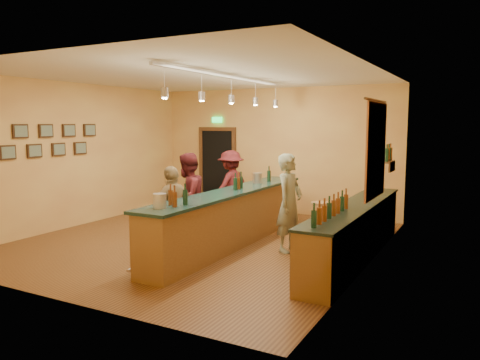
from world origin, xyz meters
The scene contains 18 objects.
floor centered at (0.00, 0.00, 0.00)m, with size 7.00×7.00×0.00m, color #4F2A16.
ceiling centered at (0.00, 0.00, 3.20)m, with size 6.50×7.00×0.02m, color silver.
wall_back centered at (0.00, 3.50, 1.60)m, with size 6.50×0.02×3.20m, color #C7834A.
wall_front centered at (0.00, -3.50, 1.60)m, with size 6.50×0.02×3.20m, color #C7834A.
wall_left centered at (-3.25, 0.00, 1.60)m, with size 0.02×7.00×3.20m, color #C7834A.
wall_right centered at (3.25, 0.00, 1.60)m, with size 0.02×7.00×3.20m, color #C7834A.
doorway centered at (-1.70, 3.47, 1.13)m, with size 1.15×0.09×2.48m.
tapestry centered at (3.23, 0.40, 1.85)m, with size 0.03×1.40×1.60m, color #A52A21.
bottle_shelf centered at (3.17, 1.90, 1.67)m, with size 0.17×0.55×0.54m.
picture_grid centered at (-3.21, -0.75, 1.95)m, with size 0.06×2.20×0.70m, color #382111, non-canonical shape.
back_counter centered at (2.97, 0.18, 0.49)m, with size 0.60×4.55×1.27m.
tasting_bar centered at (0.68, 0.00, 0.61)m, with size 0.74×5.10×1.38m.
pendant_track centered at (0.68, 0.00, 2.98)m, with size 0.11×4.60×0.50m.
bartender centered at (1.79, 0.13, 0.89)m, with size 0.65×0.42×1.77m, color gray.
customer_a centered at (-0.18, -0.21, 0.87)m, with size 0.85×0.66×1.74m, color #59191E.
customer_b centered at (0.13, -1.10, 0.79)m, with size 0.93×0.39×1.58m, color #997A51.
customer_c centered at (-0.51, 2.08, 0.83)m, with size 1.08×0.62×1.67m, color #59191E.
bar_stool centered at (1.99, 1.27, 0.60)m, with size 0.36×0.36×0.74m.
Camera 1 is at (4.91, -7.58, 2.30)m, focal length 35.00 mm.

